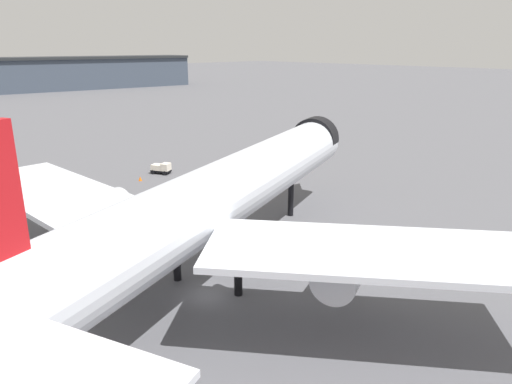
% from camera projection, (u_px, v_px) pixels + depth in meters
% --- Properties ---
extents(ground, '(900.00, 900.00, 0.00)m').
position_uv_depth(ground, '(209.00, 296.00, 40.82)').
color(ground, '#56565B').
extents(airliner_near_gate, '(61.02, 54.45, 17.53)m').
position_uv_depth(airliner_near_gate, '(218.00, 198.00, 42.05)').
color(airliner_near_gate, silver).
rests_on(airliner_near_gate, ground).
extents(baggage_tug_wing, '(3.01, 3.58, 1.85)m').
position_uv_depth(baggage_tug_wing, '(161.00, 168.00, 79.28)').
color(baggage_tug_wing, black).
rests_on(baggage_tug_wing, ground).
extents(traffic_cone_wingtip, '(0.57, 0.57, 0.71)m').
position_uv_depth(traffic_cone_wingtip, '(140.00, 179.00, 75.30)').
color(traffic_cone_wingtip, '#F2600C').
rests_on(traffic_cone_wingtip, ground).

